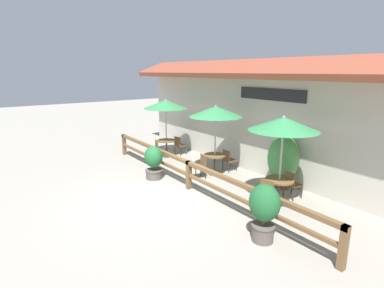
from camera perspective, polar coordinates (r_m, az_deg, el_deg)
ground_plane at (r=9.48m, az=-5.90°, el=-9.86°), size 60.00×60.00×0.00m
building_facade at (r=11.42m, az=11.96°, el=5.30°), size 14.28×1.49×4.23m
patio_railing at (r=9.76m, az=-0.66°, el=-4.71°), size 10.40×0.14×0.95m
patio_umbrella_near at (r=13.22m, az=-5.05°, el=7.55°), size 1.93×1.93×2.60m
dining_table_near at (r=13.52m, az=-4.89°, el=0.10°), size 0.81×0.81×0.76m
chair_near_streetside at (r=13.17m, az=-7.24°, el=-0.92°), size 0.51×0.51×0.85m
chair_near_wallside at (r=13.86m, az=-2.39°, el=-0.08°), size 0.48×0.48×0.85m
patio_umbrella_middle at (r=10.81m, az=4.52°, el=6.18°), size 1.93×1.93×2.60m
dining_table_middle at (r=11.18m, az=4.35°, el=-2.81°), size 0.81×0.81×0.76m
chair_middle_streetside at (r=10.83m, az=1.55°, el=-4.06°), size 0.50×0.50×0.85m
chair_middle_wallside at (r=11.62m, az=6.96°, el=-2.91°), size 0.44×0.44×0.85m
patio_umbrella_far at (r=8.59m, az=17.03°, el=3.66°), size 1.93×1.93×2.60m
dining_table_far at (r=9.05m, az=16.25°, el=-7.39°), size 0.81×0.81×0.76m
chair_far_streetside at (r=8.61m, az=13.57°, el=-9.28°), size 0.49×0.49×0.85m
chair_far_wallside at (r=9.62m, az=18.47°, el=-7.13°), size 0.45×0.45×0.85m
potted_plant_small_flowering at (r=7.02m, az=13.59°, el=-11.93°), size 0.73×0.65×1.37m
potted_plant_entrance_palm at (r=10.78m, az=-7.33°, el=-3.30°), size 0.70×0.63×1.20m
potted_plant_tall_tropical at (r=10.14m, az=16.96°, el=-2.81°), size 1.04×0.93×1.78m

